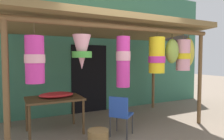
{
  "coord_description": "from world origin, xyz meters",
  "views": [
    {
      "loc": [
        -1.96,
        -3.38,
        1.61
      ],
      "look_at": [
        0.31,
        1.08,
        1.32
      ],
      "focal_mm": 32.29,
      "sensor_mm": 36.0,
      "label": 1
    }
  ],
  "objects_px": {
    "wicker_basket_by_table": "(98,137)",
    "folding_chair": "(120,112)",
    "flower_heap_on_table": "(57,95)",
    "display_table": "(54,101)"
  },
  "relations": [
    {
      "from": "wicker_basket_by_table",
      "to": "folding_chair",
      "type": "bearing_deg",
      "value": 15.39
    },
    {
      "from": "folding_chair",
      "to": "wicker_basket_by_table",
      "type": "distance_m",
      "value": 0.68
    },
    {
      "from": "flower_heap_on_table",
      "to": "wicker_basket_by_table",
      "type": "xyz_separation_m",
      "value": [
        0.53,
        -1.02,
        -0.68
      ]
    },
    {
      "from": "display_table",
      "to": "folding_chair",
      "type": "height_order",
      "value": "folding_chair"
    },
    {
      "from": "display_table",
      "to": "wicker_basket_by_table",
      "type": "relative_size",
      "value": 2.97
    },
    {
      "from": "wicker_basket_by_table",
      "to": "display_table",
      "type": "bearing_deg",
      "value": 121.13
    },
    {
      "from": "display_table",
      "to": "wicker_basket_by_table",
      "type": "distance_m",
      "value": 1.28
    },
    {
      "from": "flower_heap_on_table",
      "to": "display_table",
      "type": "bearing_deg",
      "value": -154.97
    },
    {
      "from": "flower_heap_on_table",
      "to": "wicker_basket_by_table",
      "type": "relative_size",
      "value": 1.88
    },
    {
      "from": "flower_heap_on_table",
      "to": "folding_chair",
      "type": "bearing_deg",
      "value": -38.64
    }
  ]
}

